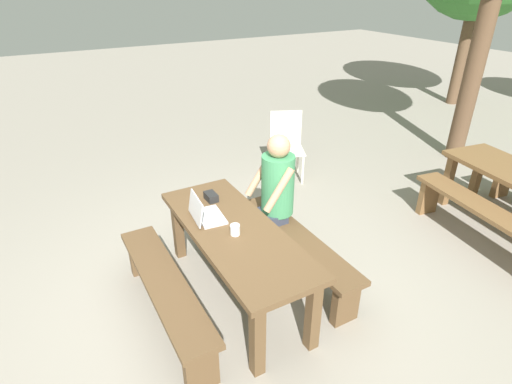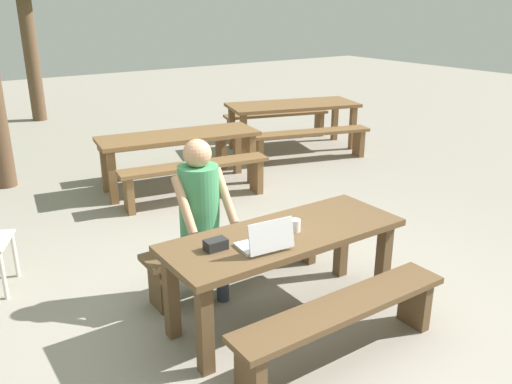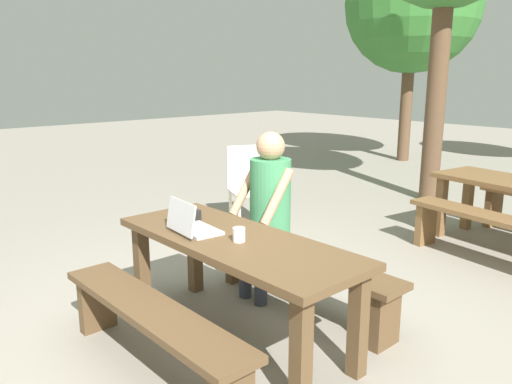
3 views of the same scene
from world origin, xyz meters
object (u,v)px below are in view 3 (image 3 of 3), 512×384
Objects in this scene: small_pouch at (190,214)px; coffee_mug at (239,235)px; laptop at (191,225)px; tree_rear at (413,5)px; plastic_chair at (248,185)px; picnic_table_front at (236,255)px; person_seated at (267,203)px.

coffee_mug is at bearing -5.72° from small_pouch.
laptop is 0.08× the size of tree_rear.
laptop is at bearing -33.22° from small_pouch.
small_pouch is (-0.28, 0.18, -0.02)m from laptop.
laptop reaches higher than plastic_chair.
laptop reaches higher than small_pouch.
plastic_chair is (-1.88, 1.75, -0.10)m from picnic_table_front.
person_seated reaches higher than plastic_chair.
person_seated reaches higher than laptop.
picnic_table_front is 1.96× the size of plastic_chair.
picnic_table_front is at bearing -60.04° from person_seated.
small_pouch is 0.04× the size of tree_rear.
coffee_mug is 0.10× the size of plastic_chair.
coffee_mug is 8.17m from tree_rear.
person_seated is 1.93m from plastic_chair.
picnic_table_front is 0.36m from laptop.
person_seated is at bearing 123.34° from coffee_mug.
small_pouch is at bearing 176.65° from picnic_table_front.
laptop is 0.34m from small_pouch.
coffee_mug is 0.77m from person_seated.
picnic_table_front is 0.58m from small_pouch.
laptop is 0.37m from coffee_mug.
tree_rear reaches higher than plastic_chair.
picnic_table_front is at bearing -65.57° from tree_rear.
small_pouch is 1.69× the size of coffee_mug.
person_seated is (0.21, 0.58, 0.02)m from small_pouch.
tree_rear is (-1.34, 5.35, 2.51)m from plastic_chair.
plastic_chair is (-1.95, 1.78, -0.26)m from coffee_mug.
plastic_chair reaches higher than picnic_table_front.
coffee_mug is at bearing -23.50° from picnic_table_front.
plastic_chair reaches higher than coffee_mug.
tree_rear is (-2.67, 7.07, 2.26)m from small_pouch.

